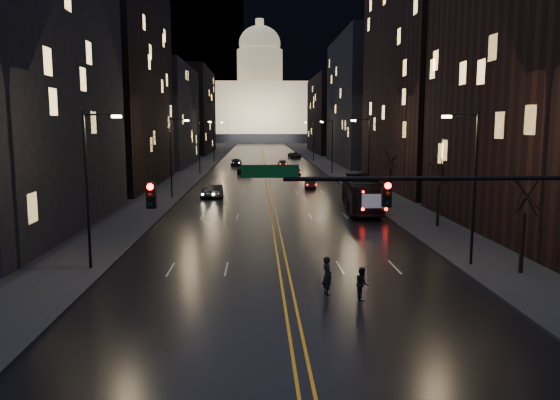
{
  "coord_description": "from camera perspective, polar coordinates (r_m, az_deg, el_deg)",
  "views": [
    {
      "loc": [
        -1.48,
        -20.65,
        8.26
      ],
      "look_at": [
        -0.11,
        12.11,
        3.72
      ],
      "focal_mm": 35.0,
      "sensor_mm": 36.0,
      "label": 1
    }
  ],
  "objects": [
    {
      "name": "capitol",
      "position": [
        270.8,
        -2.1,
        9.77
      ],
      "size": [
        90.0,
        50.0,
        58.5
      ],
      "color": "black",
      "rests_on": "ground"
    },
    {
      "name": "sidewalk_left",
      "position": [
        151.39,
        -7.15,
        4.73
      ],
      "size": [
        8.0,
        320.0,
        0.16
      ],
      "primitive_type": "cube",
      "color": "black",
      "rests_on": "ground"
    },
    {
      "name": "oncoming_car_b",
      "position": [
        62.46,
        -6.81,
        0.95
      ],
      "size": [
        2.23,
        4.85,
        1.54
      ],
      "primitive_type": "imported",
      "rotation": [
        0.0,
        0.0,
        3.27
      ],
      "color": "black",
      "rests_on": "ground"
    },
    {
      "name": "oncoming_car_d",
      "position": [
        111.57,
        -4.61,
        3.98
      ],
      "size": [
        2.24,
        4.95,
        1.41
      ],
      "primitive_type": "imported",
      "rotation": [
        0.0,
        0.0,
        3.09
      ],
      "color": "black",
      "rests_on": "ground"
    },
    {
      "name": "road",
      "position": [
        150.88,
        -1.83,
        4.75
      ],
      "size": [
        20.0,
        320.0,
        0.02
      ],
      "primitive_type": "cube",
      "color": "black",
      "rests_on": "ground"
    },
    {
      "name": "receding_car_a",
      "position": [
        70.94,
        3.16,
        1.74
      ],
      "size": [
        1.65,
        4.16,
        1.35
      ],
      "primitive_type": "imported",
      "rotation": [
        0.0,
        0.0,
        -0.05
      ],
      "color": "black",
      "rests_on": "ground"
    },
    {
      "name": "oncoming_car_a",
      "position": [
        62.15,
        -7.37,
        0.86
      ],
      "size": [
        2.0,
        4.36,
        1.45
      ],
      "primitive_type": "imported",
      "rotation": [
        0.0,
        0.0,
        3.07
      ],
      "color": "black",
      "rests_on": "ground"
    },
    {
      "name": "streetlamp_right_dist",
      "position": [
        121.31,
        3.45,
        6.38
      ],
      "size": [
        2.13,
        0.25,
        9.0
      ],
      "color": "black",
      "rests_on": "ground"
    },
    {
      "name": "tree_right_mid",
      "position": [
        45.19,
        16.33,
        2.83
      ],
      "size": [
        2.4,
        2.4,
        6.65
      ],
      "color": "black",
      "rests_on": "ground"
    },
    {
      "name": "tree_right_near",
      "position": [
        32.31,
        24.25,
        0.56
      ],
      "size": [
        2.4,
        2.4,
        6.65
      ],
      "color": "black",
      "rests_on": "ground"
    },
    {
      "name": "streetlamp_right_far",
      "position": [
        91.53,
        5.36,
        5.87
      ],
      "size": [
        2.13,
        0.25,
        9.0
      ],
      "color": "black",
      "rests_on": "ground"
    },
    {
      "name": "bus",
      "position": [
        52.96,
        8.49,
        0.63
      ],
      "size": [
        3.67,
        12.04,
        3.3
      ],
      "primitive_type": "imported",
      "rotation": [
        0.0,
        0.0,
        -0.08
      ],
      "color": "black",
      "rests_on": "ground"
    },
    {
      "name": "building_left_mid",
      "position": [
        77.37,
        -17.37,
        11.79
      ],
      "size": [
        12.0,
        30.0,
        28.0
      ],
      "primitive_type": "cube",
      "color": "black",
      "rests_on": "ground"
    },
    {
      "name": "ground",
      "position": [
        22.29,
        1.63,
        -13.87
      ],
      "size": [
        900.0,
        900.0,
        0.0
      ],
      "primitive_type": "plane",
      "color": "black",
      "rests_on": "ground"
    },
    {
      "name": "receding_car_c",
      "position": [
        107.01,
        0.28,
        3.81
      ],
      "size": [
        1.88,
        4.5,
        1.3
      ],
      "primitive_type": "imported",
      "rotation": [
        0.0,
        0.0,
        0.01
      ],
      "color": "black",
      "rests_on": "ground"
    },
    {
      "name": "building_right_dist",
      "position": [
        162.23,
        5.64,
        8.82
      ],
      "size": [
        12.0,
        40.0,
        22.0
      ],
      "primitive_type": "cube",
      "color": "black",
      "rests_on": "ground"
    },
    {
      "name": "receding_car_d",
      "position": [
        135.6,
        1.55,
        4.72
      ],
      "size": [
        3.29,
        5.84,
        1.54
      ],
      "primitive_type": "imported",
      "rotation": [
        0.0,
        0.0,
        0.14
      ],
      "color": "black",
      "rests_on": "ground"
    },
    {
      "name": "building_right_tall",
      "position": [
        74.91,
        15.71,
        15.85
      ],
      "size": [
        12.0,
        30.0,
        38.0
      ],
      "primitive_type": "cube",
      "color": "black",
      "rests_on": "ground"
    },
    {
      "name": "traffic_signal",
      "position": [
        22.15,
        17.12,
        -0.66
      ],
      "size": [
        17.29,
        0.45,
        7.0
      ],
      "color": "black",
      "rests_on": "ground"
    },
    {
      "name": "streetlamp_right_mid",
      "position": [
        61.96,
        9.09,
        4.85
      ],
      "size": [
        2.13,
        0.25,
        9.0
      ],
      "color": "black",
      "rests_on": "ground"
    },
    {
      "name": "streetlamp_left_near",
      "position": [
        32.19,
        -19.24,
        1.79
      ],
      "size": [
        2.13,
        0.25,
        9.0
      ],
      "color": "black",
      "rests_on": "ground"
    },
    {
      "name": "streetlamp_left_mid",
      "position": [
        61.44,
        -11.16,
        4.78
      ],
      "size": [
        2.13,
        0.25,
        9.0
      ],
      "color": "black",
      "rests_on": "ground"
    },
    {
      "name": "receding_car_b",
      "position": [
        88.67,
        1.69,
        2.99
      ],
      "size": [
        2.03,
        4.18,
        1.37
      ],
      "primitive_type": "imported",
      "rotation": [
        0.0,
        0.0,
        -0.1
      ],
      "color": "black",
      "rests_on": "ground"
    },
    {
      "name": "pedestrian_b",
      "position": [
        26.47,
        8.6,
        -8.62
      ],
      "size": [
        0.47,
        0.79,
        1.56
      ],
      "primitive_type": "imported",
      "rotation": [
        0.0,
        0.0,
        1.5
      ],
      "color": "black",
      "rests_on": "ground"
    },
    {
      "name": "pedestrian_a",
      "position": [
        26.88,
        4.94,
        -7.9
      ],
      "size": [
        0.64,
        0.8,
        1.92
      ],
      "primitive_type": "imported",
      "rotation": [
        0.0,
        0.0,
        1.87
      ],
      "color": "black",
      "rests_on": "ground"
    },
    {
      "name": "building_left_far",
      "position": [
        114.34,
        -12.36,
        8.58
      ],
      "size": [
        12.0,
        34.0,
        20.0
      ],
      "primitive_type": "cube",
      "color": "black",
      "rests_on": "ground"
    },
    {
      "name": "building_right_mid",
      "position": [
        114.96,
        9.03,
        10.16
      ],
      "size": [
        12.0,
        34.0,
        26.0
      ],
      "primitive_type": "cube",
      "color": "black",
      "rests_on": "ground"
    },
    {
      "name": "oncoming_car_c",
      "position": [
        93.58,
        -3.71,
        3.26
      ],
      "size": [
        2.54,
        5.33,
        1.47
      ],
      "primitive_type": "imported",
      "rotation": [
        0.0,
        0.0,
        3.12
      ],
      "color": "black",
      "rests_on": "ground"
    },
    {
      "name": "building_right_near",
      "position": [
        46.6,
        27.07,
        11.65
      ],
      "size": [
        12.0,
        26.0,
        24.0
      ],
      "primitive_type": "cube",
      "color": "black",
      "rests_on": "ground"
    },
    {
      "name": "streetlamp_right_near",
      "position": [
        33.17,
        19.39,
        1.95
      ],
      "size": [
        2.13,
        0.25,
        9.0
      ],
      "color": "black",
      "rests_on": "ground"
    },
    {
      "name": "sidewalk_right",
      "position": [
        151.66,
        3.49,
        4.78
      ],
      "size": [
        8.0,
        320.0,
        0.16
      ],
      "primitive_type": "cube",
      "color": "black",
      "rests_on": "ground"
    },
    {
      "name": "building_left_dist",
      "position": [
        161.87,
        -9.43,
        9.11
      ],
      "size": [
        12.0,
        40.0,
        24.0
      ],
      "primitive_type": "cube",
      "color": "black",
      "rests_on": "ground"
    },
    {
      "name": "tree_right_far",
      "position": [
        60.52,
        11.49,
        4.2
      ],
      "size": [
        2.4,
        2.4,
        6.65
      ],
      "color": "black",
      "rests_on": "ground"
    },
    {
      "name": "center_line",
      "position": [
        150.88,
        -1.83,
        4.76
      ],
      "size": [
        0.62,
        320.0,
        0.01
      ],
      "primitive_type": "cube",
      "color": "orange",
      "rests_on": "road"
    },
    {
      "name": "streetlamp_left_far",
      "position": [
        91.18,
        -8.3,
        5.81
      ],
      "size": [
        2.13,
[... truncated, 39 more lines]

